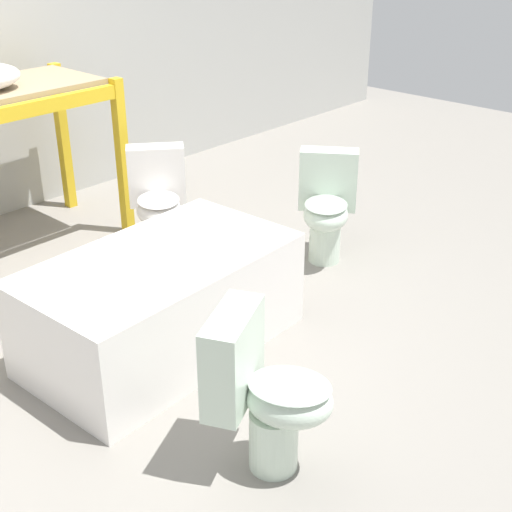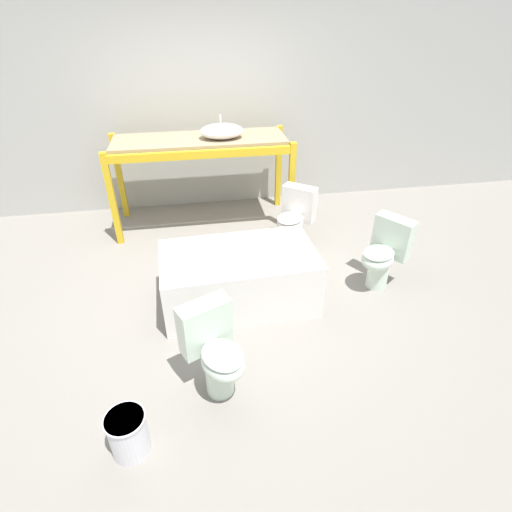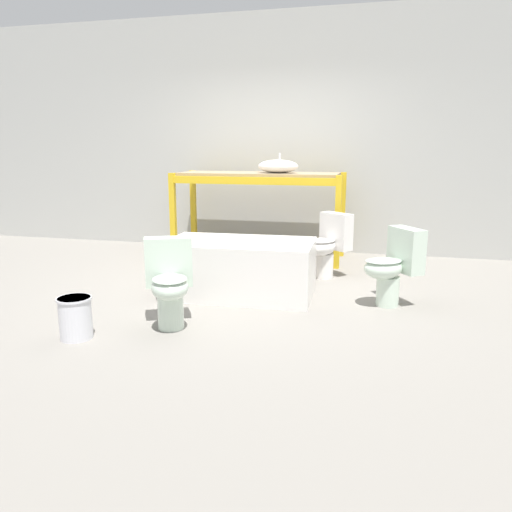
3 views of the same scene
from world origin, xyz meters
name	(u,v)px [view 3 (image 3 of 3)]	position (x,y,z in m)	size (l,w,h in m)	color
ground_plane	(238,285)	(0.00, 0.00, 0.00)	(12.00, 12.00, 0.00)	gray
warehouse_wall_rear	(278,135)	(0.00, 2.03, 1.60)	(10.80, 0.08, 3.20)	#ADADA8
shelving_rack	(259,185)	(-0.11, 1.38, 0.95)	(2.17, 0.80, 1.11)	gold
sink_basin	(278,166)	(0.15, 1.32, 1.20)	(0.51, 0.36, 0.25)	white
bathtub_main	(240,264)	(0.12, -0.33, 0.31)	(1.45, 0.86, 0.54)	white
toilet_near	(327,244)	(0.88, 0.58, 0.38)	(0.57, 0.60, 0.72)	white
toilet_far	(393,265)	(1.57, -0.30, 0.38)	(0.60, 0.56, 0.72)	silver
toilet_extra	(169,281)	(-0.19, -1.32, 0.38)	(0.51, 0.59, 0.72)	silver
bucket_white	(75,317)	(-0.79, -1.74, 0.17)	(0.26, 0.26, 0.32)	silver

